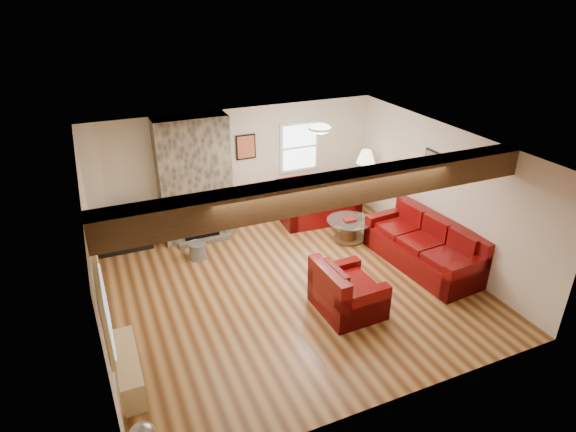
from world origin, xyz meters
name	(u,v)px	position (x,y,z in m)	size (l,w,h in m)	color
room	(293,223)	(0.00, 0.00, 1.25)	(8.00, 8.00, 8.00)	#593217
oak_beam	(333,190)	(0.00, -1.25, 2.31)	(6.00, 0.36, 0.38)	#371F10
chimney_breast	(195,181)	(-1.00, 2.49, 1.22)	(1.40, 0.67, 2.50)	#342F28
back_window	(299,147)	(1.35, 2.71, 1.55)	(0.90, 0.08, 1.10)	silver
hatch_window	(105,311)	(-2.96, -1.50, 1.45)	(0.08, 1.00, 0.90)	tan
ceiling_dome	(320,130)	(0.90, 0.90, 2.44)	(0.40, 0.40, 0.18)	white
artwork_back	(246,147)	(0.15, 2.71, 1.70)	(0.42, 0.06, 0.52)	black
artwork_right	(434,163)	(2.96, 0.30, 1.75)	(0.06, 0.55, 0.42)	black
sofa_three	(423,244)	(2.48, -0.26, 0.44)	(2.29, 0.96, 0.88)	#440504
loveseat	(319,200)	(1.60, 2.23, 0.44)	(1.66, 0.96, 0.88)	#440504
armchair_red	(348,287)	(0.55, -0.88, 0.42)	(1.03, 0.91, 0.84)	#440504
coffee_table	(349,230)	(1.74, 1.12, 0.22)	(0.90, 0.90, 0.47)	#432915
tv_cabinet	(125,238)	(-2.45, 2.53, 0.25)	(0.99, 0.40, 0.50)	black
television	(122,216)	(-2.45, 2.53, 0.72)	(0.77, 0.10, 0.44)	black
floor_lamp	(366,161)	(2.53, 1.91, 1.33)	(0.40, 0.40, 1.56)	tan
pine_bench	(129,369)	(-2.83, -1.13, 0.23)	(0.28, 1.20, 0.45)	tan
coal_bucket	(198,250)	(-1.25, 1.64, 0.16)	(0.35, 0.35, 0.33)	slate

